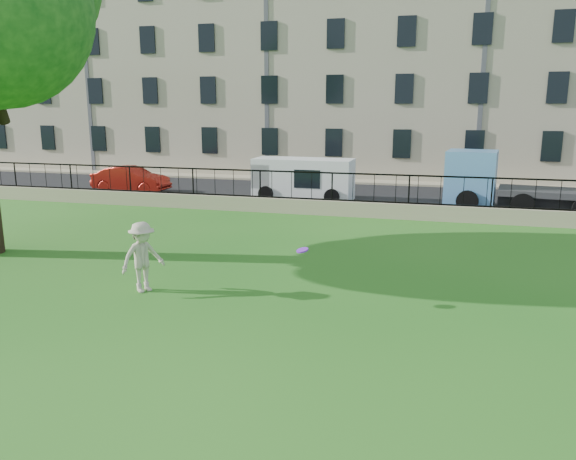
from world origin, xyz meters
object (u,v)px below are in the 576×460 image
(frisbee, at_px, (302,250))
(man, at_px, (143,257))
(red_sedan, at_px, (131,179))
(white_van, at_px, (303,179))
(blue_truck, at_px, (519,182))

(frisbee, bearing_deg, man, -176.64)
(frisbee, distance_m, red_sedan, 18.36)
(white_van, xyz_separation_m, blue_truck, (9.29, -0.46, 0.27))
(red_sedan, bearing_deg, man, -147.55)
(frisbee, relative_size, red_sedan, 0.07)
(frisbee, height_order, blue_truck, blue_truck)
(man, xyz_separation_m, red_sedan, (-8.50, 13.85, -0.19))
(white_van, bearing_deg, frisbee, -75.20)
(white_van, bearing_deg, man, -90.88)
(red_sedan, xyz_separation_m, blue_truck, (18.29, -0.46, 0.58))
(white_van, distance_m, blue_truck, 9.31)
(man, height_order, red_sedan, man)
(blue_truck, bearing_deg, red_sedan, -174.08)
(white_van, height_order, blue_truck, blue_truck)
(red_sedan, xyz_separation_m, white_van, (9.00, 0.00, 0.31))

